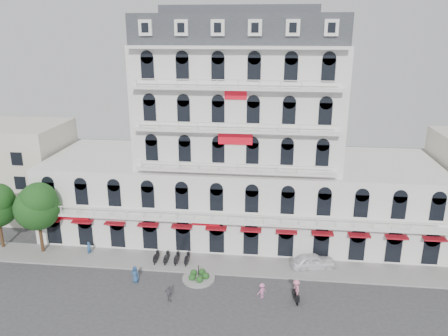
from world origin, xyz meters
TOP-DOWN VIEW (x-y plane):
  - ground at (0.00, 0.00)m, footprint 120.00×120.00m
  - sidewalk at (0.00, 9.00)m, footprint 53.00×4.00m
  - main_building at (0.00, 18.00)m, footprint 45.00×15.00m
  - flank_building_west at (-30.00, 20.00)m, footprint 14.00×10.00m
  - traffic_island at (-3.00, 6.00)m, footprint 3.20×3.20m
  - parked_scooter_row at (-6.35, 8.80)m, footprint 4.40×1.80m
  - tree_west_inner at (-20.95, 9.48)m, footprint 4.76×4.76m
  - parked_car at (8.33, 9.50)m, footprint 4.89×2.85m
  - rider_center at (6.33, 3.42)m, footprint 0.87×1.69m
  - pedestrian_left at (-9.06, 4.92)m, footprint 0.87×0.61m
  - pedestrian_mid at (-5.06, 2.17)m, footprint 0.99×0.80m
  - pedestrian_right at (3.25, 3.63)m, footprint 1.10×1.06m
  - pedestrian_far at (-15.63, 9.50)m, footprint 0.65×0.67m

SIDE VIEW (x-z plane):
  - ground at x=0.00m, z-range 0.00..0.00m
  - parked_scooter_row at x=-6.35m, z-range -0.55..0.55m
  - sidewalk at x=0.00m, z-range 0.00..0.16m
  - traffic_island at x=-3.00m, z-range -0.54..1.06m
  - pedestrian_right at x=3.25m, z-range 0.00..1.51m
  - pedestrian_far at x=-15.63m, z-range 0.00..1.55m
  - parked_car at x=8.33m, z-range 0.00..1.56m
  - pedestrian_mid at x=-5.06m, z-range 0.00..1.57m
  - pedestrian_left at x=-9.06m, z-range 0.00..1.67m
  - rider_center at x=6.33m, z-range 0.07..2.29m
  - tree_west_inner at x=-20.95m, z-range 1.56..9.81m
  - flank_building_west at x=-30.00m, z-range 0.00..12.00m
  - main_building at x=0.00m, z-range -2.94..22.86m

